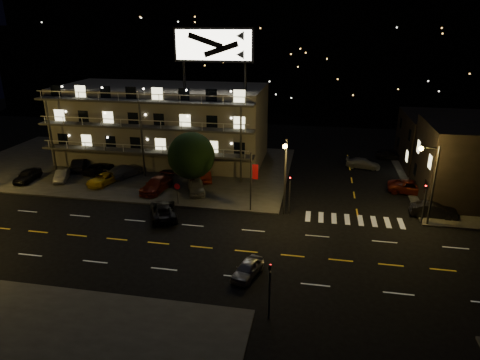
% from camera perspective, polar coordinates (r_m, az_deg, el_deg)
% --- Properties ---
extents(ground, '(140.00, 140.00, 0.00)m').
position_cam_1_polar(ground, '(38.81, -8.03, -8.60)').
color(ground, black).
rests_on(ground, ground).
extents(curb_nw, '(44.00, 24.00, 0.15)m').
position_cam_1_polar(curb_nw, '(60.86, -14.70, 1.84)').
color(curb_nw, '#363533').
rests_on(curb_nw, ground).
extents(curb_ne, '(16.00, 24.00, 0.15)m').
position_cam_1_polar(curb_ne, '(58.29, 28.50, -0.84)').
color(curb_ne, '#363533').
rests_on(curb_ne, ground).
extents(motel, '(28.00, 13.80, 18.10)m').
position_cam_1_polar(motel, '(61.37, -10.16, 7.45)').
color(motel, gray).
rests_on(motel, ground).
extents(side_bldg_back, '(14.06, 12.00, 7.00)m').
position_cam_1_polar(side_bldg_back, '(64.65, 27.02, 4.51)').
color(side_bldg_back, black).
rests_on(side_bldg_back, ground).
extents(hill_backdrop, '(120.00, 25.00, 24.00)m').
position_cam_1_polar(hill_backdrop, '(102.59, 0.86, 16.29)').
color(hill_backdrop, black).
rests_on(hill_backdrop, ground).
extents(streetlight_nc, '(0.44, 1.92, 8.00)m').
position_cam_1_polar(streetlight_nc, '(42.37, 6.04, 1.36)').
color(streetlight_nc, '#2D2D30').
rests_on(streetlight_nc, ground).
extents(streetlight_ne, '(1.92, 0.44, 8.00)m').
position_cam_1_polar(streetlight_ne, '(43.93, 24.08, 0.34)').
color(streetlight_ne, '#2D2D30').
rests_on(streetlight_ne, ground).
extents(signal_nw, '(0.20, 0.27, 4.60)m').
position_cam_1_polar(signal_nw, '(43.69, 6.64, -1.42)').
color(signal_nw, '#2D2D30').
rests_on(signal_nw, ground).
extents(signal_sw, '(0.20, 0.27, 4.60)m').
position_cam_1_polar(signal_sw, '(28.61, 3.95, -13.86)').
color(signal_sw, '#2D2D30').
rests_on(signal_sw, ground).
extents(signal_ne, '(0.27, 0.20, 4.60)m').
position_cam_1_polar(signal_ne, '(44.87, 23.43, -2.44)').
color(signal_ne, '#2D2D30').
rests_on(signal_ne, ground).
extents(banner_north, '(0.83, 0.16, 6.40)m').
position_cam_1_polar(banner_north, '(43.69, 1.55, -0.07)').
color(banner_north, '#2D2D30').
rests_on(banner_north, ground).
extents(stop_sign, '(0.91, 0.11, 2.61)m').
position_cam_1_polar(stop_sign, '(46.33, -8.36, -1.35)').
color(stop_sign, '#2D2D30').
rests_on(stop_sign, ground).
extents(tree, '(5.54, 5.33, 6.97)m').
position_cam_1_polar(tree, '(48.85, -6.55, 3.08)').
color(tree, black).
rests_on(tree, curb_nw).
extents(lot_car_0, '(2.01, 4.43, 1.47)m').
position_cam_1_polar(lot_car_0, '(58.95, -26.47, 0.57)').
color(lot_car_0, black).
rests_on(lot_car_0, curb_nw).
extents(lot_car_1, '(2.63, 4.12, 1.28)m').
position_cam_1_polar(lot_car_1, '(57.40, -22.68, 0.55)').
color(lot_car_1, gray).
rests_on(lot_car_1, curb_nw).
extents(lot_car_2, '(3.27, 4.97, 1.27)m').
position_cam_1_polar(lot_car_2, '(54.34, -17.75, 0.11)').
color(lot_car_2, yellow).
rests_on(lot_car_2, curb_nw).
extents(lot_car_3, '(2.96, 5.57, 1.54)m').
position_cam_1_polar(lot_car_3, '(50.59, -11.07, -0.60)').
color(lot_car_3, '#58160C').
rests_on(lot_car_3, curb_nw).
extents(lot_car_4, '(3.24, 4.79, 1.52)m').
position_cam_1_polar(lot_car_4, '(49.37, -5.85, -0.86)').
color(lot_car_4, gray).
rests_on(lot_car_4, curb_nw).
extents(lot_car_5, '(2.86, 4.69, 1.46)m').
position_cam_1_polar(lot_car_5, '(60.88, -20.61, 1.99)').
color(lot_car_5, black).
rests_on(lot_car_5, curb_nw).
extents(lot_car_6, '(2.86, 4.93, 1.29)m').
position_cam_1_polar(lot_car_6, '(58.65, -18.28, 1.52)').
color(lot_car_6, black).
rests_on(lot_car_6, curb_nw).
extents(lot_car_7, '(4.01, 5.68, 1.53)m').
position_cam_1_polar(lot_car_7, '(56.33, -15.11, 1.22)').
color(lot_car_7, gray).
rests_on(lot_car_7, curb_nw).
extents(lot_car_8, '(2.41, 4.18, 1.34)m').
position_cam_1_polar(lot_car_8, '(54.13, -9.79, 0.77)').
color(lot_car_8, black).
rests_on(lot_car_8, curb_nw).
extents(lot_car_9, '(2.62, 4.11, 1.28)m').
position_cam_1_polar(lot_car_9, '(53.02, -4.69, 0.55)').
color(lot_car_9, '#58160C').
rests_on(lot_car_9, curb_nw).
extents(side_car_0, '(4.65, 1.91, 1.50)m').
position_cam_1_polar(side_car_0, '(47.59, 24.43, -3.70)').
color(side_car_0, black).
rests_on(side_car_0, ground).
extents(side_car_1, '(5.59, 3.09, 1.48)m').
position_cam_1_polar(side_car_1, '(53.20, 21.92, -0.89)').
color(side_car_1, '#58160C').
rests_on(side_car_1, ground).
extents(side_car_2, '(4.78, 2.61, 1.31)m').
position_cam_1_polar(side_car_2, '(60.37, 16.09, 2.14)').
color(side_car_2, gray).
rests_on(side_car_2, ground).
extents(side_car_3, '(4.47, 2.53, 1.43)m').
position_cam_1_polar(side_car_3, '(65.54, 19.48, 3.23)').
color(side_car_3, black).
rests_on(side_car_3, ground).
extents(road_car_east, '(2.44, 3.93, 1.25)m').
position_cam_1_polar(road_car_east, '(33.91, 1.01, -11.75)').
color(road_car_east, gray).
rests_on(road_car_east, ground).
extents(road_car_west, '(4.47, 5.99, 1.51)m').
position_cam_1_polar(road_car_west, '(44.12, -10.18, -3.94)').
color(road_car_west, black).
rests_on(road_car_west, ground).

